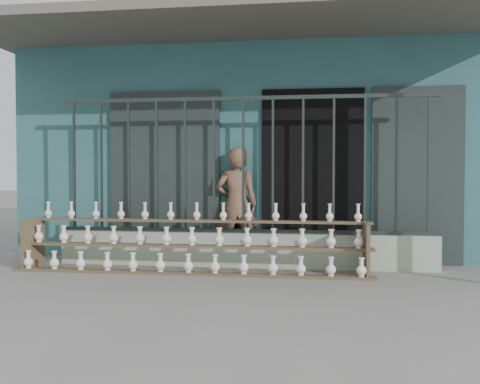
# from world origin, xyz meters

# --- Properties ---
(ground) EXTENTS (60.00, 60.00, 0.00)m
(ground) POSITION_xyz_m (0.00, 0.00, 0.00)
(ground) COLOR slate
(workshop_building) EXTENTS (7.40, 6.60, 3.21)m
(workshop_building) POSITION_xyz_m (0.00, 4.23, 1.62)
(workshop_building) COLOR #2D5B5F
(workshop_building) RESTS_ON ground
(parapet_wall) EXTENTS (5.00, 0.20, 0.45)m
(parapet_wall) POSITION_xyz_m (0.00, 1.30, 0.23)
(parapet_wall) COLOR #9FB198
(parapet_wall) RESTS_ON ground
(security_fence) EXTENTS (5.00, 0.04, 1.80)m
(security_fence) POSITION_xyz_m (-0.00, 1.30, 1.35)
(security_fence) COLOR #283330
(security_fence) RESTS_ON parapet_wall
(shelf_rack) EXTENTS (4.50, 0.68, 0.85)m
(shelf_rack) POSITION_xyz_m (-0.59, 0.88, 0.36)
(shelf_rack) COLOR brown
(shelf_rack) RESTS_ON ground
(elderly_woman) EXTENTS (0.64, 0.48, 1.59)m
(elderly_woman) POSITION_xyz_m (-0.14, 1.67, 0.80)
(elderly_woman) COLOR brown
(elderly_woman) RESTS_ON ground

